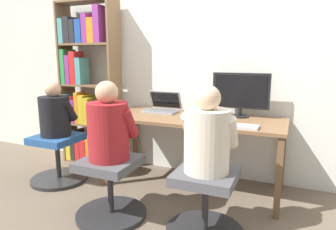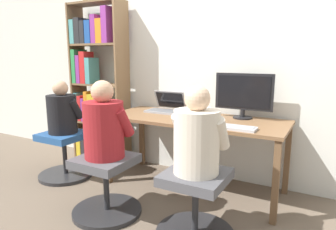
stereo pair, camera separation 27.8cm
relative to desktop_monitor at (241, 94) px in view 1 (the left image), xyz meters
name	(u,v)px [view 1 (the left image)]	position (x,y,z in m)	size (l,w,h in m)	color
ground_plane	(180,201)	(-0.41, -0.56, -0.94)	(14.00, 14.00, 0.00)	brown
wall_back	(206,56)	(-0.41, 0.20, 0.36)	(10.00, 0.05, 2.60)	silver
desk	(193,125)	(-0.41, -0.21, -0.30)	(1.73, 0.70, 0.71)	brown
desktop_monitor	(241,94)	(0.00, 0.00, 0.00)	(0.55, 0.18, 0.43)	black
laptop	(162,107)	(-0.82, -0.05, -0.18)	(0.36, 0.30, 0.21)	gray
keyboard	(233,125)	(0.03, -0.46, -0.21)	(0.41, 0.15, 0.03)	#B2B2B7
computer_mouse_by_keyboard	(203,122)	(-0.24, -0.44, -0.21)	(0.07, 0.10, 0.04)	silver
office_chair_left	(205,203)	(-0.06, -0.97, -0.69)	(0.58, 0.58, 0.49)	#262628
office_chair_right	(110,188)	(-0.84, -1.02, -0.69)	(0.58, 0.58, 0.49)	#262628
person_at_monitor	(207,136)	(-0.06, -0.96, -0.19)	(0.39, 0.33, 0.61)	beige
person_at_laptop	(108,127)	(-0.84, -1.01, -0.19)	(0.39, 0.33, 0.62)	maroon
bookshelf	(86,91)	(-1.83, -0.03, -0.05)	(0.73, 0.26, 1.92)	brown
office_chair_side	(58,158)	(-1.76, -0.62, -0.69)	(0.58, 0.58, 0.49)	#262628
person_near_shelf	(55,113)	(-1.76, -0.62, -0.21)	(0.37, 0.30, 0.56)	black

